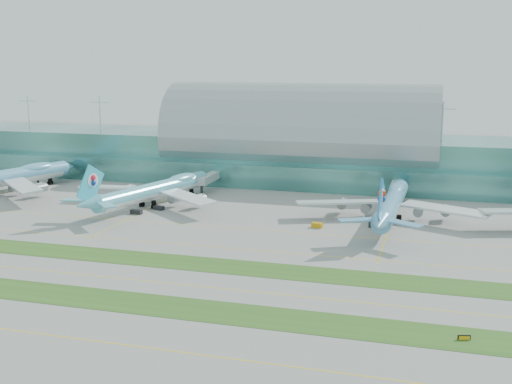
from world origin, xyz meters
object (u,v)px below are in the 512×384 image
(airliner_c, at_px, (392,202))
(terminal, at_px, (301,149))
(airliner_b, at_px, (155,189))
(taxiway_sign_east, at_px, (464,338))

(airliner_c, bearing_deg, terminal, 126.63)
(airliner_b, relative_size, taxiway_sign_east, 28.56)
(taxiway_sign_east, bearing_deg, airliner_b, 124.74)
(terminal, distance_m, airliner_b, 77.75)
(airliner_c, bearing_deg, taxiway_sign_east, -75.72)
(airliner_c, distance_m, taxiway_sign_east, 95.19)
(airliner_b, xyz_separation_m, taxiway_sign_east, (106.53, -91.83, -5.56))
(airliner_b, bearing_deg, terminal, 73.70)
(terminal, xyz_separation_m, airliner_b, (-41.34, -65.34, -8.14))
(airliner_c, height_order, taxiway_sign_east, airliner_c)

